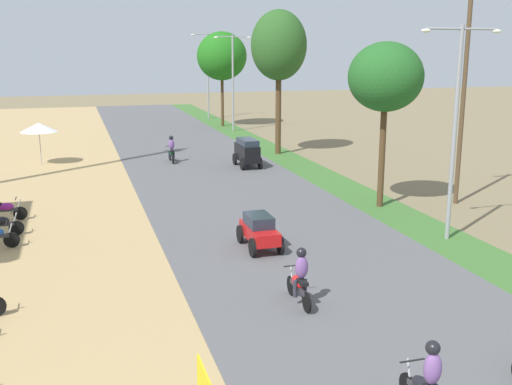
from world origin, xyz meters
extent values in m
cylinder|color=black|center=(-9.57, 15.93, 0.34)|extent=(0.56, 0.06, 0.56)
cylinder|color=#A5A8AD|center=(-9.63, 15.93, 0.61)|extent=(0.26, 0.05, 0.68)
cylinder|color=black|center=(-9.69, 15.93, 0.98)|extent=(0.04, 0.54, 0.04)
cylinder|color=black|center=(-9.53, 17.46, 0.34)|extent=(0.56, 0.06, 0.56)
ellipsoid|color=black|center=(-10.07, 17.46, 0.66)|extent=(0.64, 0.28, 0.32)
cylinder|color=#A5A8AD|center=(-9.59, 17.46, 0.61)|extent=(0.26, 0.05, 0.68)
cylinder|color=black|center=(-9.65, 17.46, 0.98)|extent=(0.04, 0.54, 0.04)
cylinder|color=black|center=(-9.54, 19.67, 0.34)|extent=(0.56, 0.06, 0.56)
cube|color=#333338|center=(-10.16, 19.67, 0.52)|extent=(1.12, 0.12, 0.12)
ellipsoid|color=#8C1E8C|center=(-10.08, 19.67, 0.66)|extent=(0.64, 0.28, 0.32)
cylinder|color=#A5A8AD|center=(-9.60, 19.67, 0.61)|extent=(0.26, 0.05, 0.68)
cylinder|color=black|center=(-9.66, 19.67, 0.98)|extent=(0.04, 0.54, 0.04)
cylinder|color=#99999E|center=(-9.22, 32.46, 1.11)|extent=(0.05, 0.05, 2.10)
cone|color=white|center=(-9.22, 32.46, 2.31)|extent=(2.20, 2.20, 0.55)
cylinder|color=#4C351E|center=(5.67, 17.52, 2.50)|extent=(0.28, 0.28, 4.87)
ellipsoid|color=#215B22|center=(5.67, 17.52, 5.75)|extent=(3.22, 3.22, 2.96)
cylinder|color=#4C351E|center=(5.75, 32.08, 2.97)|extent=(0.37, 0.37, 5.81)
ellipsoid|color=#285520|center=(5.75, 32.08, 7.10)|extent=(3.60, 3.60, 4.47)
cylinder|color=#4C351E|center=(5.68, 47.57, 2.56)|extent=(0.26, 0.26, 5.00)
ellipsoid|color=#1E6618|center=(5.68, 47.57, 6.22)|extent=(4.37, 4.37, 4.22)
cylinder|color=gray|center=(5.80, 12.47, 3.90)|extent=(0.16, 0.16, 7.68)
cylinder|color=gray|center=(5.10, 12.47, 7.59)|extent=(1.40, 0.08, 0.08)
ellipsoid|color=silver|center=(4.40, 12.47, 7.52)|extent=(0.36, 0.20, 0.14)
cylinder|color=gray|center=(6.50, 12.47, 7.59)|extent=(1.40, 0.08, 0.08)
ellipsoid|color=silver|center=(7.20, 12.47, 7.52)|extent=(0.36, 0.20, 0.14)
cylinder|color=gray|center=(5.80, 44.22, 4.01)|extent=(0.16, 0.16, 7.91)
cylinder|color=gray|center=(5.10, 44.22, 7.82)|extent=(1.40, 0.08, 0.08)
ellipsoid|color=silver|center=(4.40, 44.22, 7.75)|extent=(0.36, 0.20, 0.14)
cylinder|color=gray|center=(6.50, 44.22, 7.82)|extent=(1.40, 0.08, 0.08)
ellipsoid|color=silver|center=(7.20, 44.22, 7.75)|extent=(0.36, 0.20, 0.14)
cylinder|color=gray|center=(5.80, 54.08, 4.21)|extent=(0.16, 0.16, 8.30)
cylinder|color=gray|center=(5.10, 54.08, 8.21)|extent=(1.40, 0.08, 0.08)
ellipsoid|color=silver|center=(4.40, 54.08, 8.14)|extent=(0.36, 0.20, 0.14)
cylinder|color=gray|center=(6.50, 54.08, 8.21)|extent=(1.40, 0.08, 0.08)
ellipsoid|color=silver|center=(7.20, 54.08, 8.14)|extent=(0.36, 0.20, 0.14)
cylinder|color=brown|center=(9.36, 17.20, 4.88)|extent=(0.20, 0.20, 9.75)
cube|color=red|center=(-1.21, 13.31, 0.65)|extent=(0.88, 2.25, 0.44)
cube|color=#232B38|center=(-1.21, 13.41, 1.07)|extent=(0.81, 1.30, 0.40)
cylinder|color=black|center=(-1.70, 14.12, 0.40)|extent=(0.11, 0.64, 0.64)
cylinder|color=black|center=(-0.71, 14.12, 0.40)|extent=(0.11, 0.64, 0.64)
cylinder|color=black|center=(-1.70, 12.50, 0.40)|extent=(0.11, 0.64, 0.64)
cylinder|color=black|center=(-0.71, 12.50, 0.40)|extent=(0.11, 0.64, 0.64)
cube|color=black|center=(2.49, 28.08, 0.93)|extent=(0.95, 2.40, 0.95)
cube|color=#232B38|center=(2.49, 27.98, 1.58)|extent=(0.87, 2.00, 0.35)
cylinder|color=black|center=(3.03, 27.21, 0.42)|extent=(0.12, 0.68, 0.68)
cylinder|color=black|center=(1.96, 27.21, 0.42)|extent=(0.12, 0.68, 0.68)
cylinder|color=black|center=(3.03, 28.94, 0.42)|extent=(0.12, 0.68, 0.68)
cylinder|color=black|center=(1.96, 28.94, 0.42)|extent=(0.12, 0.68, 0.68)
cylinder|color=#A5A8AD|center=(-1.15, 3.22, 0.63)|extent=(0.05, 0.26, 0.68)
cylinder|color=black|center=(-1.15, 3.16, 1.00)|extent=(0.54, 0.04, 0.04)
ellipsoid|color=#724C8C|center=(-1.15, 2.46, 1.20)|extent=(0.36, 0.28, 0.64)
sphere|color=black|center=(-1.15, 2.50, 1.60)|extent=(0.28, 0.28, 0.28)
cylinder|color=black|center=(-1.56, 9.03, 0.36)|extent=(0.06, 0.56, 0.56)
cylinder|color=black|center=(-1.56, 7.79, 0.36)|extent=(0.06, 0.56, 0.56)
cube|color=#333338|center=(-1.56, 8.41, 0.54)|extent=(0.12, 1.12, 0.12)
ellipsoid|color=red|center=(-1.56, 8.49, 0.68)|extent=(0.28, 0.64, 0.32)
cube|color=black|center=(-1.56, 8.13, 0.80)|extent=(0.20, 0.44, 0.10)
cylinder|color=#A5A8AD|center=(-1.56, 8.97, 0.63)|extent=(0.05, 0.26, 0.68)
cylinder|color=black|center=(-1.56, 8.91, 1.00)|extent=(0.54, 0.04, 0.04)
ellipsoid|color=#724C8C|center=(-1.56, 8.21, 1.20)|extent=(0.36, 0.28, 0.64)
sphere|color=black|center=(-1.56, 8.25, 1.60)|extent=(0.28, 0.28, 0.28)
cylinder|color=#2D2D38|center=(-1.70, 8.31, 0.56)|extent=(0.12, 0.12, 0.48)
cylinder|color=#2D2D38|center=(-1.42, 8.31, 0.56)|extent=(0.12, 0.12, 0.48)
cylinder|color=black|center=(-1.57, 31.51, 0.36)|extent=(0.06, 0.56, 0.56)
cylinder|color=black|center=(-1.57, 30.27, 0.36)|extent=(0.06, 0.56, 0.56)
cube|color=#333338|center=(-1.57, 30.89, 0.54)|extent=(0.12, 1.12, 0.12)
ellipsoid|color=#14722D|center=(-1.57, 30.97, 0.68)|extent=(0.28, 0.64, 0.32)
cube|color=black|center=(-1.57, 30.61, 0.80)|extent=(0.20, 0.44, 0.10)
cylinder|color=#A5A8AD|center=(-1.57, 31.45, 0.63)|extent=(0.05, 0.26, 0.68)
cylinder|color=black|center=(-1.57, 31.39, 1.00)|extent=(0.54, 0.04, 0.04)
ellipsoid|color=#724C8C|center=(-1.57, 30.69, 1.20)|extent=(0.36, 0.28, 0.64)
sphere|color=black|center=(-1.57, 30.73, 1.60)|extent=(0.28, 0.28, 0.28)
cylinder|color=#2D2D38|center=(-1.71, 30.79, 0.56)|extent=(0.12, 0.12, 0.48)
cylinder|color=#2D2D38|center=(-1.43, 30.79, 0.56)|extent=(0.12, 0.12, 0.48)
camera|label=1|loc=(-7.21, -6.53, 6.98)|focal=43.40mm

